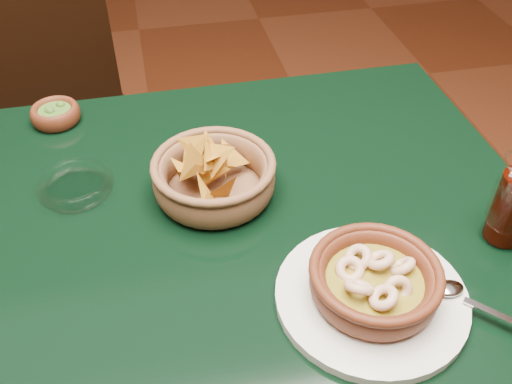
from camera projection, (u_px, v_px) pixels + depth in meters
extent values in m
cube|color=black|center=(166.00, 235.00, 0.89)|extent=(1.20, 0.80, 0.04)
cylinder|color=black|center=(377.00, 213.00, 1.48)|extent=(0.06, 0.06, 0.71)
cube|color=black|center=(76.00, 155.00, 1.52)|extent=(0.52, 0.52, 0.04)
cylinder|color=black|center=(46.00, 279.00, 1.48)|extent=(0.04, 0.04, 0.44)
cylinder|color=black|center=(172.00, 231.00, 1.62)|extent=(0.04, 0.04, 0.44)
cylinder|color=black|center=(16.00, 200.00, 1.72)|extent=(0.04, 0.04, 0.44)
cylinder|color=black|center=(128.00, 164.00, 1.85)|extent=(0.04, 0.04, 0.44)
cube|color=black|center=(37.00, 45.00, 1.49)|extent=(0.38, 0.15, 0.43)
cylinder|color=silver|center=(371.00, 297.00, 0.77)|extent=(0.26, 0.26, 0.01)
cylinder|color=#4C2011|center=(372.00, 292.00, 0.76)|extent=(0.15, 0.15, 0.01)
torus|color=#4C2011|center=(374.00, 282.00, 0.75)|extent=(0.19, 0.19, 0.04)
torus|color=#4C2011|center=(376.00, 271.00, 0.73)|extent=(0.18, 0.18, 0.01)
cylinder|color=olive|center=(374.00, 281.00, 0.75)|extent=(0.13, 0.13, 0.01)
torus|color=beige|center=(402.00, 267.00, 0.76)|extent=(0.06, 0.05, 0.04)
torus|color=beige|center=(380.00, 260.00, 0.75)|extent=(0.05, 0.04, 0.04)
torus|color=beige|center=(358.00, 257.00, 0.76)|extent=(0.05, 0.05, 0.04)
torus|color=beige|center=(350.00, 270.00, 0.75)|extent=(0.05, 0.05, 0.04)
torus|color=beige|center=(359.00, 287.00, 0.72)|extent=(0.05, 0.04, 0.04)
torus|color=beige|center=(383.00, 297.00, 0.71)|extent=(0.05, 0.05, 0.04)
torus|color=beige|center=(398.00, 290.00, 0.73)|extent=(0.05, 0.03, 0.05)
cube|color=silver|center=(506.00, 319.00, 0.73)|extent=(0.08, 0.09, 0.00)
ellipsoid|color=silver|center=(449.00, 288.00, 0.76)|extent=(0.04, 0.03, 0.01)
cylinder|color=brown|center=(215.00, 192.00, 0.94)|extent=(0.17, 0.17, 0.01)
torus|color=brown|center=(214.00, 178.00, 0.92)|extent=(0.23, 0.23, 0.06)
torus|color=brown|center=(213.00, 164.00, 0.90)|extent=(0.20, 0.20, 0.01)
cone|color=#B4761C|center=(214.00, 172.00, 0.91)|extent=(0.10, 0.03, 0.10)
cone|color=#B4761C|center=(194.00, 148.00, 0.89)|extent=(0.08, 0.07, 0.09)
cone|color=#B4761C|center=(207.00, 192.00, 0.87)|extent=(0.05, 0.10, 0.09)
cone|color=#B4761C|center=(214.00, 155.00, 0.89)|extent=(0.10, 0.08, 0.05)
cone|color=#B4761C|center=(188.00, 170.00, 0.94)|extent=(0.10, 0.06, 0.09)
cone|color=#B4761C|center=(194.00, 164.00, 0.87)|extent=(0.07, 0.06, 0.08)
cone|color=#B4761C|center=(226.00, 156.00, 0.92)|extent=(0.04, 0.09, 0.10)
cone|color=#B4761C|center=(232.00, 157.00, 0.94)|extent=(0.08, 0.09, 0.06)
cone|color=#B4761C|center=(210.00, 150.00, 0.92)|extent=(0.06, 0.09, 0.08)
cone|color=#B4761C|center=(185.00, 166.00, 0.89)|extent=(0.09, 0.10, 0.06)
cone|color=#B4761C|center=(208.00, 169.00, 0.89)|extent=(0.09, 0.05, 0.10)
cone|color=#B4761C|center=(192.00, 152.00, 0.92)|extent=(0.08, 0.08, 0.04)
cone|color=#B4761C|center=(215.00, 156.00, 0.88)|extent=(0.07, 0.08, 0.08)
cone|color=#B4761C|center=(222.00, 190.00, 0.89)|extent=(0.10, 0.05, 0.10)
cone|color=#B4761C|center=(207.00, 169.00, 0.92)|extent=(0.09, 0.08, 0.06)
cone|color=#B4761C|center=(212.00, 157.00, 0.88)|extent=(0.05, 0.10, 0.09)
cylinder|color=#4C2011|center=(57.00, 120.00, 1.09)|extent=(0.08, 0.08, 0.01)
torus|color=#4C2011|center=(55.00, 114.00, 1.08)|extent=(0.11, 0.11, 0.04)
cylinder|color=#2D5419|center=(55.00, 112.00, 1.08)|extent=(0.06, 0.06, 0.01)
sphere|color=#2D5419|center=(61.00, 105.00, 1.09)|extent=(0.02, 0.02, 0.02)
sphere|color=#2D5419|center=(51.00, 111.00, 1.07)|extent=(0.02, 0.02, 0.02)
sphere|color=#2D5419|center=(60.00, 105.00, 1.09)|extent=(0.02, 0.02, 0.02)
sphere|color=#2D5419|center=(49.00, 110.00, 1.08)|extent=(0.02, 0.02, 0.02)
sphere|color=#2D5419|center=(49.00, 111.00, 1.07)|extent=(0.02, 0.02, 0.02)
cylinder|color=white|center=(501.00, 235.00, 0.86)|extent=(0.07, 0.07, 0.01)
cylinder|color=black|center=(512.00, 208.00, 0.82)|extent=(0.06, 0.06, 0.11)
cylinder|color=white|center=(76.00, 190.00, 0.94)|extent=(0.11, 0.11, 0.01)
torus|color=white|center=(75.00, 184.00, 0.93)|extent=(0.13, 0.13, 0.03)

